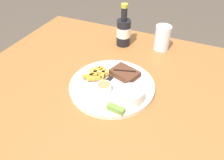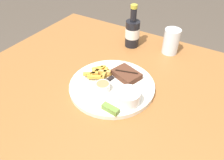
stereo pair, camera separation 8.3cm
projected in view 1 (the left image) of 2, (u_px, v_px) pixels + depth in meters
dining_table at (112, 104)px, 0.91m from camera, size 1.19×0.99×0.78m
dinner_plate at (112, 86)px, 0.85m from camera, size 0.33×0.33×0.02m
steak_portion at (125, 73)px, 0.87m from camera, size 0.12×0.11×0.03m
fries_pile at (98, 73)px, 0.87m from camera, size 0.10×0.12×0.02m
coleslaw_cup at (132, 95)px, 0.75m from camera, size 0.08×0.08×0.05m
dipping_sauce_cup at (104, 87)px, 0.80m from camera, size 0.05×0.05×0.03m
pickle_spear at (116, 109)px, 0.73m from camera, size 0.06×0.03×0.02m
fork_utensil at (91, 79)px, 0.86m from camera, size 0.13×0.02×0.00m
knife_utensil at (113, 76)px, 0.88m from camera, size 0.04×0.17×0.01m
beer_bottle at (124, 31)px, 1.06m from camera, size 0.07×0.07×0.21m
drinking_glass at (162, 38)px, 1.04m from camera, size 0.07×0.07×0.12m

